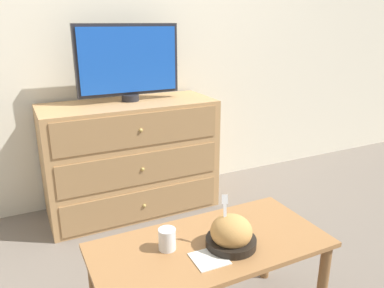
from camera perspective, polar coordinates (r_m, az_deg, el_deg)
ground_plane at (r=2.97m, az=-11.39°, el=-7.64°), size 12.00×12.00×0.00m
wall_back at (r=2.71m, az=-13.33°, el=18.22°), size 12.00×0.05×2.60m
dresser at (r=2.60m, az=-9.23°, el=-2.08°), size 1.14×0.48×0.77m
tv at (r=2.51m, az=-9.68°, el=12.33°), size 0.68×0.12×0.50m
coffee_table at (r=1.58m, az=2.89°, el=-16.94°), size 0.94×0.46×0.44m
takeout_bowl at (r=1.51m, az=5.99°, el=-13.50°), size 0.20×0.20×0.21m
drink_cup at (r=1.49m, az=-3.81°, el=-14.44°), size 0.07×0.07×0.09m
napkin at (r=1.45m, az=2.65°, el=-17.06°), size 0.13×0.13×0.00m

